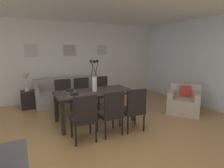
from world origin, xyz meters
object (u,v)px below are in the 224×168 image
dining_table (95,94)px  bowl_near_left (74,94)px  bowl_near_right (70,90)px  framed_picture_right (102,50)px  side_table (28,100)px  table_lamp (26,78)px  centerpiece_vase (94,79)px  armchair (184,102)px  framed_picture_center (69,50)px  dining_chair_mid_left (134,108)px  dining_chair_far_right (83,93)px  dining_chair_near_right (64,95)px  framed_picture_left (31,51)px  sofa (69,94)px  dining_chair_mid_right (102,91)px  dining_chair_far_left (111,111)px  dining_chair_near_left (84,116)px

dining_table → bowl_near_left: bearing=-159.6°
bowl_near_right → framed_picture_right: bearing=50.2°
side_table → table_lamp: bearing=90.0°
framed_picture_right → centerpiece_vase: bearing=-117.5°
armchair → framed_picture_center: framed_picture_center is taller
dining_chair_mid_left → framed_picture_right: (0.64, 3.12, 1.15)m
dining_chair_far_right → framed_picture_center: (0.02, 1.43, 1.15)m
dining_chair_mid_left → table_lamp: size_ratio=1.80×
dining_chair_mid_left → armchair: 1.94m
dining_chair_near_right → armchair: 3.27m
dining_chair_near_right → bowl_near_left: (0.01, -1.04, 0.27)m
armchair → dining_table: bearing=169.0°
side_table → armchair: bearing=-30.4°
framed_picture_left → framed_picture_right: size_ratio=1.13×
dining_chair_far_right → centerpiece_vase: (0.02, -0.83, 0.51)m
centerpiece_vase → sofa: centerpiece_vase is taller
dining_table → dining_chair_mid_left: size_ratio=1.96×
dining_chair_near_right → dining_chair_far_right: bearing=-0.4°
dining_chair_near_right → centerpiece_vase: size_ratio=1.25×
dining_chair_mid_right → table_lamp: (-1.95, 0.92, 0.38)m
bowl_near_left → bowl_near_right: bearing=90.0°
dining_chair_far_left → side_table: 2.99m
armchair → side_table: bearing=149.6°
dining_chair_mid_right → framed_picture_left: framed_picture_left is taller
centerpiece_vase → bowl_near_right: 0.63m
dining_chair_far_left → armchair: bearing=8.5°
dining_chair_mid_left → bowl_near_left: (-1.08, 0.65, 0.27)m
dining_chair_mid_left → bowl_near_right: 1.53m
dining_chair_far_left → side_table: size_ratio=1.77×
bowl_near_right → dining_chair_mid_left: bearing=-44.2°
bowl_near_left → framed_picture_left: bearing=104.5°
bowl_near_left → dining_chair_near_right: bearing=90.5°
dining_chair_far_right → framed_picture_right: size_ratio=2.66×
dining_table → framed_picture_right: (1.18, 2.27, 1.00)m
sofa → bowl_near_right: bearing=-102.2°
sofa → side_table: sofa is taller
dining_chair_near_right → table_lamp: size_ratio=1.80×
dining_table → dining_chair_near_right: bearing=123.2°
side_table → framed_picture_right: (2.58, 0.49, 1.40)m
dining_table → dining_chair_far_left: bearing=-88.2°
dining_chair_near_right → dining_chair_mid_right: size_ratio=1.00×
bowl_near_right → side_table: bearing=118.6°
dining_chair_far_right → framed_picture_left: bearing=128.9°
bowl_near_left → dining_chair_mid_left: bearing=-31.0°
dining_chair_near_left → table_lamp: table_lamp is taller
dining_chair_mid_right → dining_chair_mid_left: bearing=-90.4°
centerpiece_vase → bowl_near_left: bearing=-159.5°
framed_picture_center → framed_picture_left: bearing=180.0°
dining_chair_far_left → dining_chair_far_right: (-0.05, 1.67, 0.00)m
framed_picture_left → dining_chair_far_right: bearing=-51.1°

